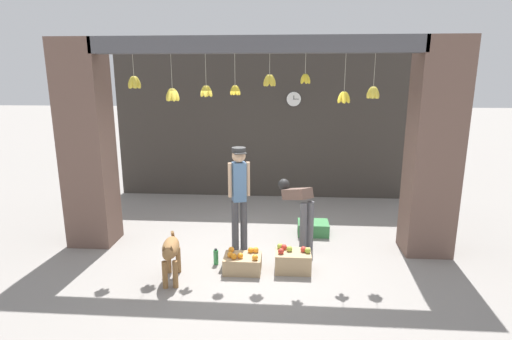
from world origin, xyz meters
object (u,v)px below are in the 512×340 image
Objects in this scene: worker_stooping at (299,205)px; water_bottle at (216,257)px; fruit_crate_oranges at (243,263)px; produce_box_green at (313,228)px; shopkeeper at (239,191)px; dog at (171,252)px; wall_clock at (294,99)px; fruit_crate_apples at (293,261)px.

water_bottle is (-1.23, -0.78, -0.57)m from worker_stooping.
produce_box_green is (1.10, 1.45, -0.02)m from fruit_crate_oranges.
shopkeeper is 1.06m from water_bottle.
dog is 2.46× the size of wall_clock.
produce_box_green is 1.61× the size of wall_clock.
produce_box_green is 1.97m from water_bottle.
fruit_crate_apples is 0.95× the size of produce_box_green.
fruit_crate_apples is at bearing -90.76° from wall_clock.
worker_stooping reaches higher than dog.
wall_clock reaches higher than shopkeeper.
worker_stooping is 2.04× the size of fruit_crate_apples.
water_bottle is (-0.29, -0.54, -0.86)m from shopkeeper.
fruit_crate_oranges is (0.93, 0.35, -0.30)m from dog.
fruit_crate_apples is at bearing 5.11° from fruit_crate_oranges.
shopkeeper is 6.78× the size of water_bottle.
shopkeeper is 1.12m from fruit_crate_oranges.
worker_stooping is 1.05m from fruit_crate_apples.
shopkeeper is 1.66m from produce_box_green.
dog is at bearing -138.41° from produce_box_green.
worker_stooping is 1.56m from water_bottle.
wall_clock reaches higher than worker_stooping.
wall_clock is at bearing 55.48° from worker_stooping.
dog reaches higher than fruit_crate_oranges.
worker_stooping is at bearing 32.57° from water_bottle.
fruit_crate_apples is 1.53× the size of wall_clock.
fruit_crate_apples is 1.44m from produce_box_green.
worker_stooping is (0.94, 0.25, -0.30)m from shopkeeper.
fruit_crate_oranges is 1.82m from produce_box_green.
wall_clock is (-0.06, 2.67, 1.54)m from worker_stooping.
fruit_crate_apples reaches higher than produce_box_green.
wall_clock is at bearing 147.51° from dog.
dog is 2.72m from produce_box_green.
water_bottle is 0.74× the size of wall_clock.
fruit_crate_apples is at bearing -105.49° from produce_box_green.
water_bottle is at bearing 156.54° from fruit_crate_oranges.
water_bottle is (0.51, 0.53, -0.31)m from dog.
wall_clock is at bearing -124.66° from shopkeeper.
dog is 3.31× the size of water_bottle.
wall_clock reaches higher than produce_box_green.
wall_clock is (0.76, 3.63, 2.09)m from fruit_crate_oranges.
dog is 1.71m from fruit_crate_apples.
fruit_crate_apples is at bearing -5.87° from water_bottle.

